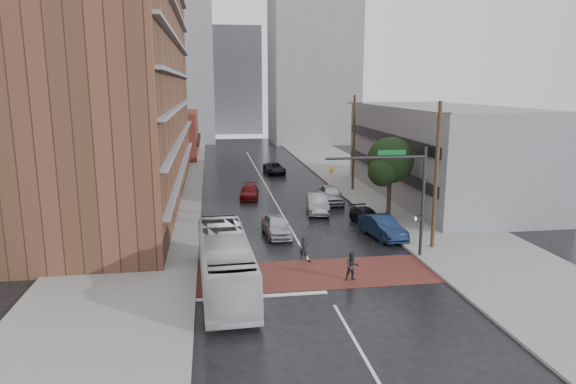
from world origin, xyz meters
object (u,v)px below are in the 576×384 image
object	(u,v)px
transit_bus	(225,262)
pedestrian_a	(304,249)
car_travel_a	(276,226)
car_parked_far	(331,194)
car_travel_c	(249,192)
car_parked_near	(383,227)
car_travel_b	(317,204)
suv_travel	(274,168)
pedestrian_b	(352,266)
car_parked_mid	(366,216)

from	to	relation	value
transit_bus	pedestrian_a	size ratio (longest dim) A/B	7.11
pedestrian_a	car_travel_a	bearing A→B (deg)	99.08
car_travel_a	car_parked_far	bearing A→B (deg)	54.06
car_travel_a	car_travel_c	xyz separation A→B (m)	(-0.98, 13.34, -0.15)
transit_bus	car_parked_near	world-z (taller)	transit_bus
car_travel_b	car_travel_c	size ratio (longest dim) A/B	1.15
car_travel_b	suv_travel	world-z (taller)	car_travel_b
pedestrian_a	car_travel_a	size ratio (longest dim) A/B	0.34
car_travel_b	suv_travel	distance (m)	20.82
transit_bus	suv_travel	size ratio (longest dim) A/B	2.26
pedestrian_b	car_parked_mid	xyz separation A→B (m)	(4.49, 11.79, -0.22)
car_parked_mid	car_travel_a	bearing A→B (deg)	-169.16
pedestrian_a	pedestrian_b	size ratio (longest dim) A/B	0.93
pedestrian_a	suv_travel	world-z (taller)	pedestrian_a
car_travel_b	car_parked_mid	distance (m)	5.23
car_travel_c	suv_travel	distance (m)	14.55
car_travel_c	pedestrian_a	bearing A→B (deg)	-76.87
car_parked_near	car_parked_mid	world-z (taller)	car_parked_near
pedestrian_b	suv_travel	size ratio (longest dim) A/B	0.34
car_travel_a	car_travel_b	size ratio (longest dim) A/B	0.92
transit_bus	pedestrian_b	distance (m)	7.24
pedestrian_a	car_parked_near	bearing A→B (deg)	30.30
car_travel_a	car_parked_mid	world-z (taller)	car_travel_a
car_parked_mid	transit_bus	bearing A→B (deg)	-140.24
car_parked_far	car_parked_mid	bearing A→B (deg)	-79.61
transit_bus	suv_travel	distance (m)	37.67
pedestrian_b	car_parked_near	bearing A→B (deg)	61.03
car_travel_a	car_travel_b	bearing A→B (deg)	52.34
pedestrian_b	car_parked_far	distance (m)	19.88
pedestrian_b	car_travel_a	bearing A→B (deg)	109.16
transit_bus	pedestrian_b	world-z (taller)	transit_bus
suv_travel	transit_bus	bearing A→B (deg)	-106.02
car_travel_b	car_parked_far	bearing A→B (deg)	67.42
car_travel_a	car_travel_c	size ratio (longest dim) A/B	1.05
pedestrian_b	car_travel_a	size ratio (longest dim) A/B	0.36
car_travel_a	car_travel_c	world-z (taller)	car_travel_a
pedestrian_a	car_travel_a	distance (m)	5.78
transit_bus	car_travel_a	world-z (taller)	transit_bus
car_travel_a	car_parked_near	xyz separation A→B (m)	(7.63, -1.64, 0.02)
car_travel_b	suv_travel	size ratio (longest dim) A/B	1.02
car_travel_c	car_parked_mid	xyz separation A→B (m)	(8.61, -11.04, -0.02)
car_travel_c	suv_travel	xyz separation A→B (m)	(4.26, 13.91, 0.05)
pedestrian_a	transit_bus	bearing A→B (deg)	-143.10
car_parked_far	car_travel_c	bearing A→B (deg)	159.07
suv_travel	car_parked_far	size ratio (longest dim) A/B	1.01
car_travel_c	suv_travel	size ratio (longest dim) A/B	0.89
transit_bus	car_parked_far	world-z (taller)	transit_bus
suv_travel	car_parked_mid	size ratio (longest dim) A/B	1.16
pedestrian_a	car_travel_c	xyz separation A→B (m)	(-2.01, 19.03, -0.15)
car_travel_b	car_travel_c	distance (m)	8.77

